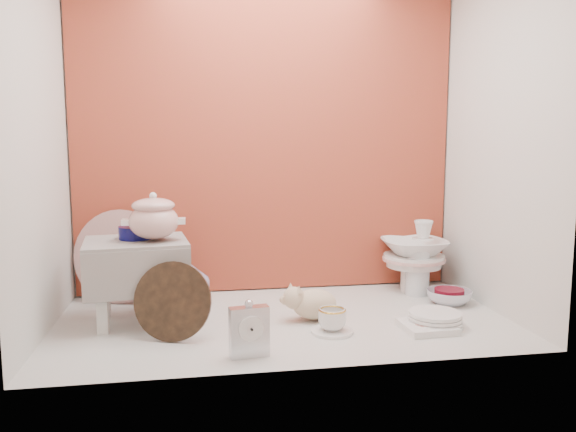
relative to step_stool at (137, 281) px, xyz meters
name	(u,v)px	position (x,y,z in m)	size (l,w,h in m)	color
ground	(284,320)	(0.58, -0.08, -0.17)	(1.80, 1.80, 0.00)	silver
niche_shell	(277,89)	(0.58, 0.10, 0.76)	(1.86, 1.03, 1.53)	#A23728
step_stool	(137,281)	(0.00, 0.00, 0.00)	(0.39, 0.33, 0.33)	silver
soup_tureen	(154,217)	(0.07, -0.03, 0.26)	(0.23, 0.23, 0.19)	white
cobalt_bowl	(136,232)	(0.00, 0.03, 0.19)	(0.14, 0.14, 0.05)	#0A0A4B
floral_platter	(119,256)	(-0.10, 0.30, 0.04)	(0.42, 0.09, 0.41)	silver
blue_white_vase	(184,279)	(0.18, 0.20, -0.05)	(0.23, 0.23, 0.24)	white
lacquer_tray	(172,301)	(0.14, -0.23, -0.02)	(0.29, 0.08, 0.28)	black
mantel_clock	(249,329)	(0.40, -0.44, -0.07)	(0.13, 0.05, 0.19)	silver
plush_pig	(315,304)	(0.70, -0.10, -0.10)	(0.23, 0.16, 0.14)	beige
teacup_saucer	(332,331)	(0.73, -0.26, -0.16)	(0.16, 0.16, 0.01)	white
gold_rim_teacup	(332,319)	(0.73, -0.26, -0.11)	(0.11, 0.11, 0.08)	white
lattice_dish	(427,327)	(1.09, -0.29, -0.15)	(0.18, 0.18, 0.03)	white
dinner_plate_stack	(435,319)	(1.14, -0.26, -0.14)	(0.21, 0.21, 0.06)	white
crystal_bowl	(449,297)	(1.34, 0.03, -0.13)	(0.20, 0.20, 0.06)	silver
clear_glass_vase	(417,271)	(1.26, 0.20, -0.05)	(0.11, 0.11, 0.22)	silver
porcelain_tower	(414,256)	(1.26, 0.26, 0.01)	(0.30, 0.30, 0.34)	white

